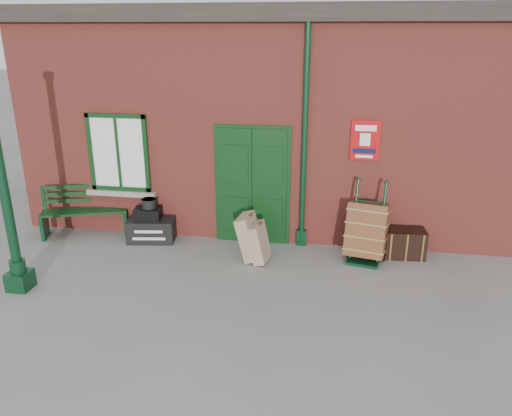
% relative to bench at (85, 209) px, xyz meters
% --- Properties ---
extents(ground, '(80.00, 80.00, 0.00)m').
position_rel_bench_xyz_m(ground, '(3.66, -1.33, -0.51)').
color(ground, gray).
rests_on(ground, ground).
extents(station_building, '(10.30, 4.30, 4.36)m').
position_rel_bench_xyz_m(station_building, '(3.66, 2.17, 1.65)').
color(station_building, '#A74035').
rests_on(station_building, ground).
extents(canopy_column, '(0.34, 0.34, 3.61)m').
position_rel_bench_xyz_m(canopy_column, '(0.06, -2.33, 0.90)').
color(canopy_column, '#0C331B').
rests_on(canopy_column, ground).
extents(bench, '(1.71, 1.02, 1.01)m').
position_rel_bench_xyz_m(bench, '(0.00, 0.00, 0.00)').
color(bench, black).
rests_on(bench, ground).
extents(houdini_trunk, '(0.95, 0.62, 0.44)m').
position_rel_bench_xyz_m(houdini_trunk, '(1.43, -0.16, -0.29)').
color(houdini_trunk, black).
rests_on(houdini_trunk, ground).
extents(strongbox, '(0.54, 0.42, 0.22)m').
position_rel_bench_xyz_m(strongbox, '(1.38, -0.16, 0.05)').
color(strongbox, black).
rests_on(strongbox, houdini_trunk).
extents(hatbox, '(0.30, 0.30, 0.18)m').
position_rel_bench_xyz_m(hatbox, '(1.41, -0.13, 0.25)').
color(hatbox, black).
rests_on(hatbox, strongbox).
extents(suitcase_back, '(0.49, 0.61, 0.82)m').
position_rel_bench_xyz_m(suitcase_back, '(3.44, -0.61, -0.10)').
color(suitcase_back, tan).
rests_on(suitcase_back, ground).
extents(suitcase_front, '(0.41, 0.55, 0.71)m').
position_rel_bench_xyz_m(suitcase_front, '(3.62, -0.71, -0.16)').
color(suitcase_front, tan).
rests_on(suitcase_front, ground).
extents(porter_trolley, '(0.81, 0.86, 1.40)m').
position_rel_bench_xyz_m(porter_trolley, '(5.48, -0.33, 0.03)').
color(porter_trolley, '#0C331B').
rests_on(porter_trolley, ground).
extents(dark_trunk, '(0.74, 0.52, 0.51)m').
position_rel_bench_xyz_m(dark_trunk, '(6.18, -0.08, -0.25)').
color(dark_trunk, black).
rests_on(dark_trunk, ground).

